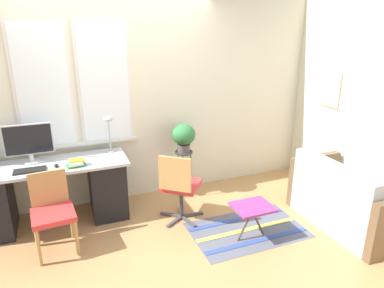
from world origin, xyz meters
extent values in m
plane|color=tan|center=(0.00, 0.00, 0.00)|extent=(14.00, 14.00, 0.00)
cube|color=beige|center=(0.00, 0.69, 1.35)|extent=(9.00, 0.06, 2.70)
cube|color=silver|center=(-0.82, 0.65, 1.54)|extent=(0.64, 0.02, 1.46)
cube|color=white|center=(-0.82, 0.64, 1.54)|extent=(0.57, 0.01, 1.39)
cube|color=silver|center=(-0.14, 0.65, 1.54)|extent=(0.64, 0.02, 1.46)
cube|color=white|center=(-0.14, 0.64, 1.54)|extent=(0.57, 0.01, 1.39)
cube|color=silver|center=(-0.48, 0.65, 0.83)|extent=(1.37, 0.11, 0.04)
cube|color=beige|center=(2.75, 0.00, 1.35)|extent=(0.06, 9.00, 2.70)
cube|color=tan|center=(2.71, -0.03, 1.40)|extent=(0.02, 0.35, 0.47)
cube|color=white|center=(2.70, -0.03, 1.40)|extent=(0.01, 0.30, 0.42)
cube|color=#B2B7BC|center=(-0.87, 0.30, 0.72)|extent=(1.71, 0.61, 0.03)
cube|color=black|center=(-0.25, 0.30, 0.35)|extent=(0.40, 0.53, 0.71)
cylinder|color=silver|center=(-1.04, 0.43, 0.75)|extent=(0.16, 0.16, 0.02)
cylinder|color=silver|center=(-1.04, 0.43, 0.80)|extent=(0.05, 0.05, 0.10)
cube|color=silver|center=(-1.04, 0.43, 1.01)|extent=(0.51, 0.02, 0.35)
cube|color=black|center=(-1.04, 0.42, 1.01)|extent=(0.48, 0.01, 0.32)
cube|color=black|center=(-1.05, 0.17, 0.75)|extent=(0.32, 0.15, 0.02)
ellipsoid|color=black|center=(-0.78, 0.19, 0.76)|extent=(0.04, 0.07, 0.04)
cylinder|color=#ADADB2|center=(-0.15, 0.47, 0.74)|extent=(0.12, 0.12, 0.01)
cylinder|color=#ADADB2|center=(-0.15, 0.47, 0.94)|extent=(0.02, 0.02, 0.38)
ellipsoid|color=#ADADB2|center=(-0.15, 0.47, 1.15)|extent=(0.11, 0.11, 0.07)
cube|color=green|center=(-0.58, 0.14, 0.75)|extent=(0.22, 0.16, 0.03)
cube|color=white|center=(-0.58, 0.14, 0.78)|extent=(0.15, 0.14, 0.03)
cube|color=yellow|center=(-0.57, 0.14, 0.80)|extent=(0.16, 0.11, 0.02)
cylinder|color=#B2844C|center=(-1.02, -0.47, 0.21)|extent=(0.04, 0.04, 0.41)
cylinder|color=#B2844C|center=(-0.67, -0.44, 0.21)|extent=(0.04, 0.04, 0.41)
cylinder|color=#B2844C|center=(-1.05, -0.12, 0.21)|extent=(0.04, 0.04, 0.41)
cylinder|color=#B2844C|center=(-0.70, -0.09, 0.21)|extent=(0.04, 0.04, 0.41)
cube|color=red|center=(-0.86, -0.28, 0.42)|extent=(0.44, 0.42, 0.06)
cube|color=#B2844C|center=(-0.88, -0.07, 0.63)|extent=(0.37, 0.06, 0.36)
cube|color=#47474C|center=(0.43, -0.06, 0.01)|extent=(0.24, 0.20, 0.03)
cube|color=#47474C|center=(0.43, -0.22, 0.01)|extent=(0.25, 0.18, 0.03)
cube|color=#47474C|center=(0.58, -0.28, 0.01)|extent=(0.11, 0.27, 0.03)
cube|color=#47474C|center=(0.68, -0.15, 0.01)|extent=(0.27, 0.05, 0.03)
cube|color=#47474C|center=(0.59, -0.02, 0.01)|extent=(0.13, 0.27, 0.03)
cylinder|color=#333338|center=(0.54, -0.15, 0.22)|extent=(0.04, 0.04, 0.38)
cube|color=red|center=(0.54, -0.15, 0.44)|extent=(0.56, 0.55, 0.06)
cube|color=#B2844C|center=(0.41, -0.31, 0.66)|extent=(0.31, 0.26, 0.39)
cube|color=#9EA8B2|center=(2.29, -0.98, 0.23)|extent=(0.73, 1.14, 0.46)
cube|color=#9EA8B2|center=(2.01, -0.98, 0.62)|extent=(0.16, 1.14, 0.34)
cube|color=brown|center=(2.29, -0.36, 0.32)|extent=(0.73, 0.09, 0.64)
cylinder|color=#333338|center=(0.78, 0.41, 0.62)|extent=(0.23, 0.23, 0.02)
cylinder|color=#333338|center=(0.88, 0.41, 0.30)|extent=(0.01, 0.01, 0.61)
cylinder|color=#333338|center=(0.73, 0.50, 0.30)|extent=(0.01, 0.01, 0.61)
cylinder|color=#333338|center=(0.73, 0.33, 0.30)|extent=(0.01, 0.01, 0.61)
cylinder|color=#514C47|center=(0.78, 0.41, 0.68)|extent=(0.17, 0.17, 0.11)
ellipsoid|color=#2D7038|center=(0.78, 0.41, 0.86)|extent=(0.31, 0.31, 0.27)
cube|color=#565B6B|center=(1.15, -0.67, 0.00)|extent=(1.27, 0.80, 0.01)
cube|color=#334C99|center=(1.15, -0.90, 0.01)|extent=(1.24, 0.06, 0.00)
cube|color=#DBCC4C|center=(1.15, -0.67, 0.01)|extent=(1.24, 0.06, 0.00)
cube|color=#334C99|center=(1.15, -0.44, 0.01)|extent=(1.24, 0.06, 0.00)
cube|color=#93337A|center=(1.11, -0.81, 0.38)|extent=(0.41, 0.35, 0.02)
cylinder|color=#4C3D2D|center=(1.03, -0.81, 0.18)|extent=(0.20, 0.02, 0.38)
cylinder|color=#4C3D2D|center=(1.18, -0.81, 0.18)|extent=(0.20, 0.02, 0.38)
camera|label=1|loc=(-0.67, -3.56, 2.19)|focal=32.00mm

